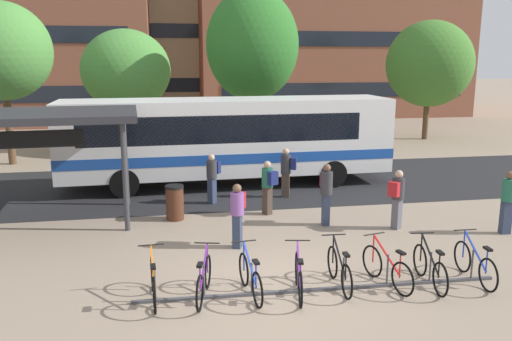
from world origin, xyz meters
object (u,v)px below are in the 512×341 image
parked_bicycle_purple_3 (299,277)px  parked_bicycle_blue_7 (475,264)px  parked_bicycle_orange_0 (153,283)px  commuter_navy_pack_4 (287,169)px  parked_bicycle_black_4 (339,270)px  parked_bicycle_red_5 (387,268)px  parked_bicycle_blue_2 (250,278)px  trash_bin (175,202)px  street_tree_0 (252,45)px  parked_bicycle_black_6 (430,268)px  commuter_navy_pack_5 (212,175)px  city_bus (229,138)px  commuter_grey_pack_6 (509,198)px  commuter_maroon_pack_0 (326,190)px  commuter_red_pack_1 (397,195)px  commuter_red_pack_2 (238,211)px  street_tree_3 (2,51)px  street_tree_2 (126,70)px  commuter_navy_pack_3 (268,184)px  parked_bicycle_purple_1 (204,280)px  street_tree_1 (429,64)px  transit_shelter (20,119)px

parked_bicycle_purple_3 → parked_bicycle_blue_7: bearing=-79.3°
parked_bicycle_orange_0 → commuter_navy_pack_4: (4.34, 7.16, 0.59)m
parked_bicycle_black_4 → parked_bicycle_red_5: same height
parked_bicycle_blue_2 → commuter_navy_pack_4: bearing=-24.8°
trash_bin → street_tree_0: 12.30m
parked_bicycle_blue_2 → parked_bicycle_black_6: bearing=-98.5°
commuter_navy_pack_5 → trash_bin: size_ratio=1.59×
city_bus → trash_bin: bearing=-119.2°
parked_bicycle_orange_0 → parked_bicycle_blue_2: (1.90, -0.10, 0.00)m
trash_bin → parked_bicycle_red_5: bearing=-51.9°
commuter_grey_pack_6 → street_tree_0: street_tree_0 is taller
parked_bicycle_blue_7 → commuter_navy_pack_5: size_ratio=1.05×
commuter_maroon_pack_0 → commuter_red_pack_1: size_ratio=1.07×
city_bus → parked_bicycle_red_5: 9.78m
parked_bicycle_purple_3 → commuter_red_pack_2: commuter_red_pack_2 is taller
parked_bicycle_blue_2 → commuter_maroon_pack_0: 5.06m
parked_bicycle_blue_2 → street_tree_3: bearing=23.1°
commuter_red_pack_1 → street_tree_2: 17.83m
commuter_navy_pack_3 → street_tree_0: street_tree_0 is taller
commuter_maroon_pack_0 → commuter_red_pack_2: commuter_maroon_pack_0 is taller
parked_bicycle_black_6 → commuter_maroon_pack_0: 4.44m
commuter_maroon_pack_0 → commuter_navy_pack_4: commuter_maroon_pack_0 is taller
parked_bicycle_black_4 → parked_bicycle_orange_0: bearing=91.6°
street_tree_2 → street_tree_3: (-4.88, -4.07, 0.91)m
commuter_red_pack_2 → street_tree_0: size_ratio=0.21×
parked_bicycle_orange_0 → commuter_red_pack_2: (2.04, 2.68, 0.56)m
parked_bicycle_purple_3 → trash_bin: 5.98m
commuter_maroon_pack_0 → commuter_navy_pack_4: 3.15m
parked_bicycle_orange_0 → parked_bicycle_red_5: 4.77m
parked_bicycle_orange_0 → parked_bicycle_purple_1: (0.98, -0.07, 0.00)m
parked_bicycle_purple_1 → street_tree_1: (14.35, 18.60, 3.94)m
commuter_navy_pack_5 → commuter_maroon_pack_0: bearing=83.9°
parked_bicycle_purple_1 → commuter_navy_pack_3: commuter_navy_pack_3 is taller
commuter_navy_pack_4 → street_tree_0: (0.29, 8.70, 4.28)m
parked_bicycle_red_5 → commuter_navy_pack_4: commuter_navy_pack_4 is taller
transit_shelter → parked_bicycle_blue_2: bearing=-49.6°
commuter_red_pack_1 → parked_bicycle_black_6: bearing=-142.5°
parked_bicycle_red_5 → commuter_red_pack_2: size_ratio=1.03×
parked_bicycle_black_4 → street_tree_0: 16.65m
parked_bicycle_red_5 → parked_bicycle_black_6: (0.89, -0.13, 0.00)m
parked_bicycle_red_5 → commuter_navy_pack_3: bearing=1.7°
parked_bicycle_orange_0 → parked_bicycle_purple_1: 0.98m
parked_bicycle_purple_1 → commuter_red_pack_2: size_ratio=1.03×
commuter_red_pack_2 → commuter_navy_pack_3: 2.92m
parked_bicycle_purple_3 → street_tree_3: bearing=42.3°
parked_bicycle_blue_7 → commuter_maroon_pack_0: bearing=27.1°
parked_bicycle_purple_1 → commuter_maroon_pack_0: (3.77, 4.10, 0.64)m
parked_bicycle_blue_2 → parked_bicycle_black_6: same height
commuter_red_pack_2 → parked_bicycle_purple_3: bearing=38.4°
parked_bicycle_purple_3 → commuter_grey_pack_6: bearing=-56.9°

